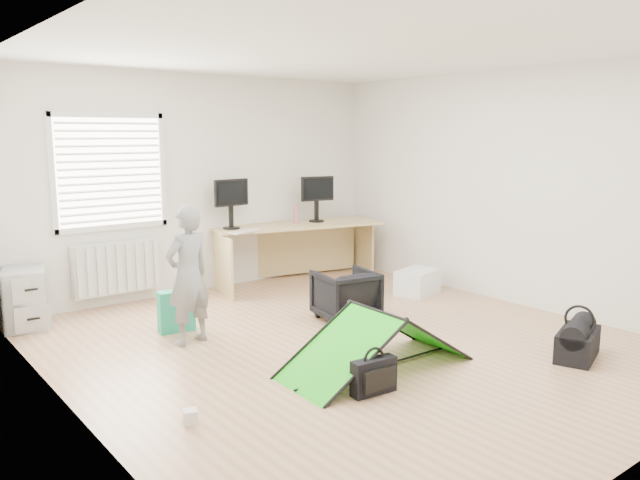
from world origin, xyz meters
TOP-DOWN VIEW (x-y plane):
  - ground at (0.00, 0.00)m, footprint 5.50×5.50m
  - back_wall at (0.00, 2.75)m, footprint 5.00×0.02m
  - window at (-1.20, 2.71)m, footprint 1.20×0.06m
  - radiator at (-1.20, 2.67)m, footprint 1.00×0.12m
  - desk at (1.14, 2.33)m, footprint 2.41×1.21m
  - filing_cabinet at (-2.25, 2.44)m, footprint 0.52×0.62m
  - monitor_left at (0.23, 2.50)m, footprint 0.49×0.14m
  - monitor_right at (1.48, 2.34)m, footprint 0.49×0.20m
  - keyboard at (0.23, 2.17)m, footprint 0.46×0.26m
  - thermos at (1.16, 2.39)m, footprint 0.08×0.08m
  - office_chair at (0.50, 0.59)m, footprint 0.68×0.69m
  - person at (-1.15, 0.94)m, footprint 0.54×0.42m
  - kite at (-0.22, -0.64)m, footprint 1.69×0.80m
  - storage_crate at (1.93, 0.87)m, footprint 0.61×0.49m
  - tote_bag at (-1.10, 1.36)m, footprint 0.38×0.21m
  - laptop_bag at (-0.59, -1.01)m, footprint 0.38×0.15m
  - white_box at (-1.92, -0.59)m, footprint 0.12×0.12m
  - duffel_bag at (1.37, -1.56)m, footprint 0.65×0.47m

SIDE VIEW (x-z plane):
  - ground at x=0.00m, z-range 0.00..0.00m
  - white_box at x=-1.92m, z-range 0.00..0.10m
  - duffel_bag at x=1.37m, z-range 0.00..0.25m
  - laptop_bag at x=-0.59m, z-range 0.00..0.28m
  - storage_crate at x=1.93m, z-range 0.00..0.30m
  - tote_bag at x=-1.10m, z-range 0.00..0.42m
  - kite at x=-0.22m, z-range 0.00..0.52m
  - office_chair at x=0.50m, z-range 0.00..0.55m
  - filing_cabinet at x=-2.25m, z-range 0.00..0.62m
  - desk at x=1.14m, z-range 0.00..0.79m
  - radiator at x=-1.20m, z-range 0.15..0.75m
  - person at x=-1.15m, z-range 0.00..1.33m
  - keyboard at x=0.23m, z-range 0.79..0.81m
  - thermos at x=1.16m, z-range 0.79..1.04m
  - monitor_right at x=1.48m, z-range 0.79..1.24m
  - monitor_left at x=0.23m, z-range 0.79..1.25m
  - back_wall at x=0.00m, z-range 0.00..2.70m
  - window at x=-1.20m, z-range 0.95..2.15m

